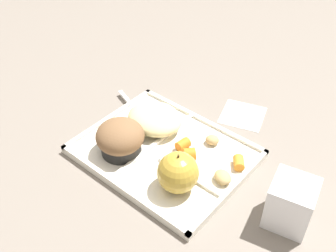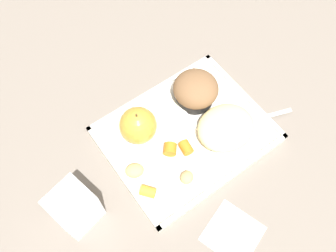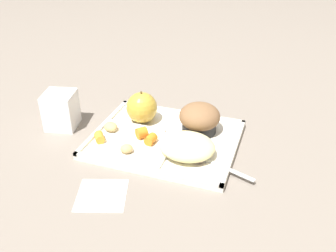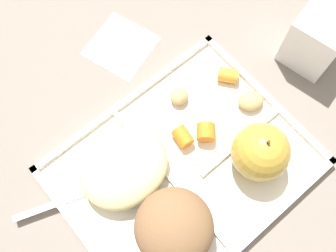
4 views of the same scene
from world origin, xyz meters
name	(u,v)px [view 2 (image 2 of 4)]	position (x,y,z in m)	size (l,w,h in m)	color
ground	(186,136)	(0.00, 0.00, 0.00)	(6.00, 6.00, 0.00)	slate
lunch_tray	(186,134)	(0.00, 0.00, 0.01)	(0.33, 0.26, 0.02)	silver
green_apple	(138,125)	(-0.08, 0.06, 0.05)	(0.08, 0.08, 0.08)	#B79333
bran_muffin	(196,90)	(0.07, 0.06, 0.04)	(0.10, 0.10, 0.07)	black
carrot_slice_small	(148,191)	(-0.14, -0.06, 0.02)	(0.02, 0.02, 0.03)	orange
carrot_slice_tilted	(170,149)	(-0.05, -0.01, 0.02)	(0.03, 0.03, 0.02)	orange
carrot_slice_edge	(186,148)	(-0.02, -0.03, 0.02)	(0.02, 0.02, 0.03)	orange
potato_chunk_wedge	(187,177)	(-0.06, -0.08, 0.02)	(0.03, 0.02, 0.02)	tan
potato_chunk_browned	(135,170)	(-0.13, -0.01, 0.02)	(0.04, 0.03, 0.02)	tan
egg_noodle_pile	(226,128)	(0.07, -0.04, 0.03)	(0.12, 0.10, 0.04)	beige
meatball_back	(217,128)	(0.05, -0.03, 0.03)	(0.03, 0.03, 0.03)	#755B4C
meatball_front	(242,127)	(0.10, -0.06, 0.03)	(0.03, 0.03, 0.03)	#755B4C
plastic_fork	(252,120)	(0.13, -0.06, 0.01)	(0.16, 0.07, 0.00)	silver
milk_carton	(74,208)	(-0.26, -0.01, 0.04)	(0.07, 0.07, 0.09)	white
paper_napkin	(233,233)	(-0.05, -0.21, 0.00)	(0.09, 0.09, 0.00)	white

